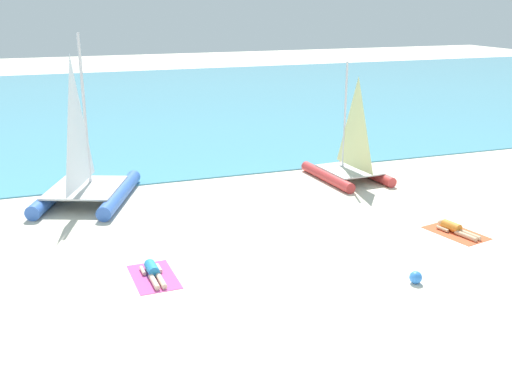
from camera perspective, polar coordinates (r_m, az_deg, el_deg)
ground_plane at (r=24.30m, az=-4.16°, el=0.77°), size 120.00×120.00×0.00m
ocean_water at (r=44.14m, az=-11.65°, el=8.12°), size 120.00×40.00×0.05m
sailboat_blue at (r=22.71m, az=-15.66°, el=1.26°), size 4.36×5.28×5.91m
sailboat_red at (r=24.90m, az=8.67°, el=2.70°), size 2.53×3.74×4.69m
towel_left at (r=16.49m, az=-9.51°, el=-7.81°), size 1.16×1.93×0.01m
sunbather_left at (r=16.49m, az=-9.58°, el=-7.33°), size 0.55×1.56×0.30m
towel_right at (r=20.17m, az=18.16°, el=-3.65°), size 1.47×2.09×0.01m
sunbather_right at (r=20.17m, az=18.05°, el=-3.27°), size 0.72×1.56×0.30m
beach_ball at (r=16.39m, az=14.68°, el=-7.71°), size 0.33×0.33×0.33m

